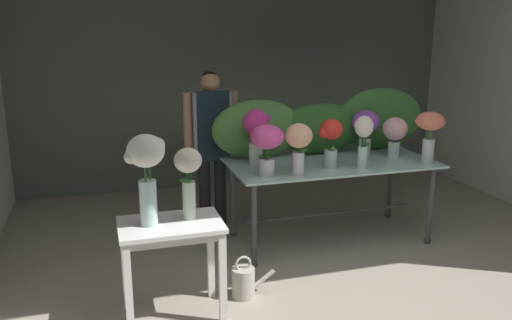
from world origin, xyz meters
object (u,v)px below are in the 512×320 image
vase_blush_stock (395,133)px  vase_peach_anemones (299,142)px  vase_cream_lisianthus_tall (188,175)px  vase_white_roses_tall (147,167)px  vase_violet_freesia (365,126)px  vase_ivory_dahlias (363,136)px  vase_scarlet_tulips (331,138)px  display_table_glass (331,173)px  vase_coral_peonies (430,129)px  watering_can (244,282)px  vase_magenta_hydrangea (256,131)px  vase_fuchsia_roses (267,143)px  side_table_white (171,237)px  florist (211,133)px

vase_blush_stock → vase_peach_anemones: vase_peach_anemones is taller
vase_peach_anemones → vase_cream_lisianthus_tall: size_ratio=0.89×
vase_cream_lisianthus_tall → vase_blush_stock: bearing=22.6°
vase_white_roses_tall → vase_peach_anemones: bearing=25.2°
vase_violet_freesia → vase_blush_stock: size_ratio=1.14×
vase_ivory_dahlias → vase_scarlet_tulips: (-0.28, 0.09, -0.03)m
display_table_glass → vase_scarlet_tulips: size_ratio=4.33×
vase_violet_freesia → vase_coral_peonies: (0.43, -0.44, 0.03)m
vase_peach_anemones → vase_coral_peonies: size_ratio=0.94×
vase_ivory_dahlias → vase_scarlet_tulips: 0.29m
vase_violet_freesia → vase_blush_stock: vase_violet_freesia is taller
vase_scarlet_tulips → watering_can: bearing=-146.6°
vase_scarlet_tulips → watering_can: size_ratio=1.29×
vase_blush_stock → vase_white_roses_tall: size_ratio=0.62×
display_table_glass → vase_violet_freesia: bearing=19.5°
vase_white_roses_tall → watering_can: bearing=9.3°
vase_magenta_hydrangea → vase_coral_peonies: bearing=-13.5°
vase_fuchsia_roses → watering_can: size_ratio=1.28×
side_table_white → vase_cream_lisianthus_tall: size_ratio=1.40×
vase_magenta_hydrangea → vase_cream_lisianthus_tall: bearing=-128.3°
vase_cream_lisianthus_tall → watering_can: (0.42, 0.07, -0.92)m
vase_magenta_hydrangea → vase_ivory_dahlias: size_ratio=1.10×
display_table_glass → vase_coral_peonies: size_ratio=4.02×
vase_coral_peonies → vase_cream_lisianthus_tall: vase_coral_peonies is taller
vase_coral_peonies → vase_cream_lisianthus_tall: bearing=-165.2°
vase_ivory_dahlias → vase_peach_anemones: 0.64m
florist → vase_ivory_dahlias: size_ratio=3.33×
side_table_white → vase_fuchsia_roses: vase_fuchsia_roses is taller
vase_peach_anemones → vase_cream_lisianthus_tall: vase_peach_anemones is taller
florist → vase_cream_lisianthus_tall: bearing=-107.4°
display_table_glass → watering_can: bearing=-142.4°
vase_magenta_hydrangea → vase_peach_anemones: bearing=-58.7°
vase_coral_peonies → florist: bearing=151.2°
display_table_glass → vase_violet_freesia: size_ratio=4.32×
vase_scarlet_tulips → vase_violet_freesia: bearing=32.9°
vase_peach_anemones → vase_magenta_hydrangea: bearing=121.3°
watering_can → florist: bearing=86.4°
vase_scarlet_tulips → display_table_glass: bearing=61.4°
vase_white_roses_tall → side_table_white: bearing=0.1°
vase_magenta_hydrangea → vase_fuchsia_roses: vase_magenta_hydrangea is taller
vase_fuchsia_roses → side_table_white: bearing=-143.5°
vase_violet_freesia → vase_scarlet_tulips: same height
vase_violet_freesia → vase_scarlet_tulips: bearing=-147.1°
florist → vase_blush_stock: bearing=-23.9°
vase_magenta_hydrangea → vase_peach_anemones: size_ratio=1.16×
vase_ivory_dahlias → vase_fuchsia_roses: (-0.91, 0.00, -0.01)m
vase_ivory_dahlias → vase_fuchsia_roses: vase_ivory_dahlias is taller
florist → vase_ivory_dahlias: 1.56m
vase_peach_anemones → vase_coral_peonies: bearing=2.0°
florist → vase_violet_freesia: (1.43, -0.58, 0.10)m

